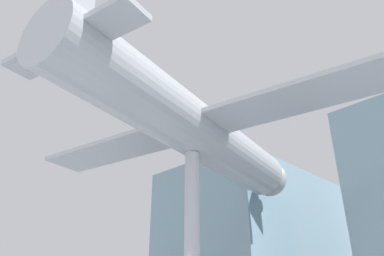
# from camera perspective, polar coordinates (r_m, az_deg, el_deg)

# --- Properties ---
(glass_pavilion_left) EXTENTS (8.39, 13.30, 10.67)m
(glass_pavilion_left) POSITION_cam_1_polar(r_m,az_deg,el_deg) (28.33, 10.16, -17.90)
(glass_pavilion_left) COLOR #7593A3
(glass_pavilion_left) RESTS_ON ground_plane
(support_pylon_central) EXTENTS (0.54, 0.54, 6.74)m
(support_pylon_central) POSITION_cam_1_polar(r_m,az_deg,el_deg) (13.52, 0.00, -17.28)
(support_pylon_central) COLOR #B7B7BC
(support_pylon_central) RESTS_ON ground_plane
(suspended_airplane) EXTENTS (15.58, 15.27, 3.38)m
(suspended_airplane) POSITION_cam_1_polar(r_m,az_deg,el_deg) (15.04, 0.55, -0.33)
(suspended_airplane) COLOR #93999E
(suspended_airplane) RESTS_ON support_pylon_central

